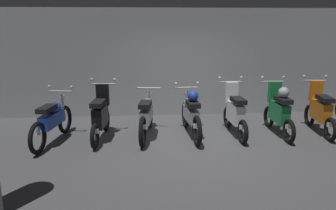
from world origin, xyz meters
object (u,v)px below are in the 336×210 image
object	(u,v)px
motorbike_slot_2	(146,115)
motorbike_slot_1	(101,116)
motorbike_slot_6	(320,110)
motorbike_slot_3	(191,113)
motorbike_slot_5	(279,110)
motorbike_slot_4	(235,112)
motorbike_slot_0	(52,120)

from	to	relation	value
motorbike_slot_2	motorbike_slot_1	bearing A→B (deg)	-175.64
motorbike_slot_1	motorbike_slot_6	bearing A→B (deg)	0.50
motorbike_slot_3	motorbike_slot_5	xyz separation A→B (m)	(2.01, -0.06, 0.04)
motorbike_slot_1	motorbike_slot_4	bearing A→B (deg)	0.65
motorbike_slot_4	motorbike_slot_5	distance (m)	1.01
motorbike_slot_2	motorbike_slot_3	world-z (taller)	motorbike_slot_3
motorbike_slot_0	motorbike_slot_2	world-z (taller)	motorbike_slot_0
motorbike_slot_0	motorbike_slot_4	world-z (taller)	motorbike_slot_4
motorbike_slot_0	motorbike_slot_3	xyz separation A→B (m)	(3.01, 0.18, 0.04)
motorbike_slot_5	motorbike_slot_0	bearing A→B (deg)	-178.65
motorbike_slot_1	motorbike_slot_2	size ratio (longest dim) A/B	0.86
motorbike_slot_1	motorbike_slot_5	distance (m)	4.02
motorbike_slot_3	motorbike_slot_4	size ratio (longest dim) A/B	1.16
motorbike_slot_3	motorbike_slot_6	bearing A→B (deg)	-0.01
motorbike_slot_2	motorbike_slot_4	distance (m)	2.01
motorbike_slot_2	motorbike_slot_4	size ratio (longest dim) A/B	1.16
motorbike_slot_1	motorbike_slot_3	xyz separation A→B (m)	(2.01, 0.04, 0.00)
motorbike_slot_3	motorbike_slot_4	bearing A→B (deg)	-0.59
motorbike_slot_0	motorbike_slot_2	xyz separation A→B (m)	(2.01, 0.21, -0.00)
motorbike_slot_2	motorbike_slot_5	world-z (taller)	motorbike_slot_5
motorbike_slot_0	motorbike_slot_6	world-z (taller)	motorbike_slot_6
motorbike_slot_6	motorbike_slot_0	bearing A→B (deg)	-178.27
motorbike_slot_4	motorbike_slot_3	bearing A→B (deg)	179.41
motorbike_slot_1	motorbike_slot_2	bearing A→B (deg)	4.36
motorbike_slot_5	motorbike_slot_6	bearing A→B (deg)	3.64
motorbike_slot_4	motorbike_slot_6	world-z (taller)	same
motorbike_slot_2	motorbike_slot_6	bearing A→B (deg)	-0.46
motorbike_slot_6	motorbike_slot_2	bearing A→B (deg)	179.54
motorbike_slot_0	motorbike_slot_1	bearing A→B (deg)	7.85
motorbike_slot_4	motorbike_slot_6	bearing A→B (deg)	0.28
motorbike_slot_0	motorbike_slot_3	size ratio (longest dim) A/B	0.99
motorbike_slot_2	motorbike_slot_0	bearing A→B (deg)	-173.89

